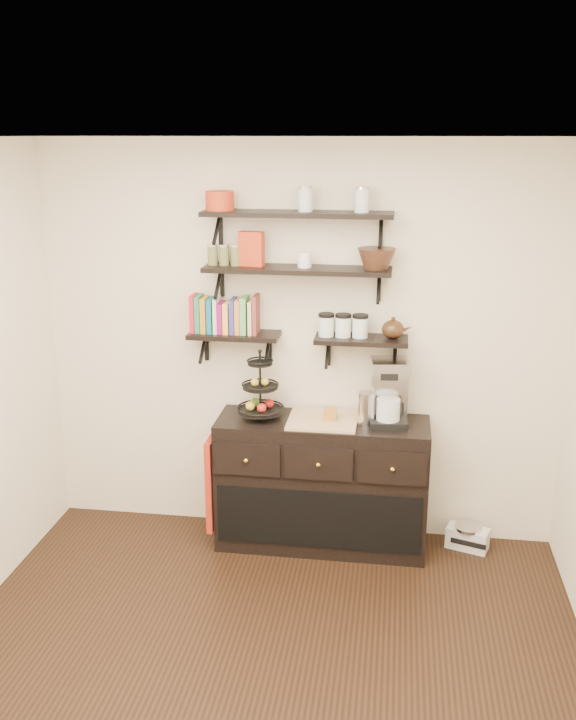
{
  "coord_description": "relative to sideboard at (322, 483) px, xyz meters",
  "views": [
    {
      "loc": [
        0.64,
        -3.15,
        2.72
      ],
      "look_at": [
        0.01,
        1.15,
        1.42
      ],
      "focal_mm": 38.0,
      "sensor_mm": 36.0,
      "label": 1
    }
  ],
  "objects": [
    {
      "name": "sideboard",
      "position": [
        0.0,
        0.0,
        0.0
      ],
      "size": [
        1.4,
        0.5,
        0.92
      ],
      "color": "black",
      "rests_on": "floor"
    },
    {
      "name": "floor",
      "position": [
        -0.19,
        -1.51,
        -0.45
      ],
      "size": [
        3.5,
        3.5,
        0.0
      ],
      "primitive_type": "plane",
      "color": "black",
      "rests_on": "ground"
    },
    {
      "name": "shelf_low_right",
      "position": [
        0.23,
        0.12,
        0.98
      ],
      "size": [
        0.6,
        0.25,
        0.23
      ],
      "color": "black",
      "rests_on": "back_wall"
    },
    {
      "name": "ceiling",
      "position": [
        -0.19,
        -1.51,
        2.25
      ],
      "size": [
        3.5,
        3.5,
        0.02
      ],
      "primitive_type": "cube",
      "color": "white",
      "rests_on": "back_wall"
    },
    {
      "name": "candle",
      "position": [
        0.05,
        0.0,
        0.5
      ],
      "size": [
        0.08,
        0.08,
        0.08
      ],
      "primitive_type": "cube",
      "color": "#9A6823",
      "rests_on": "sideboard"
    },
    {
      "name": "shelf_low_left",
      "position": [
        -0.61,
        0.12,
        0.98
      ],
      "size": [
        0.6,
        0.25,
        0.23
      ],
      "color": "black",
      "rests_on": "back_wall"
    },
    {
      "name": "thermal_carafe",
      "position": [
        0.28,
        -0.02,
        0.56
      ],
      "size": [
        0.11,
        0.11,
        0.22
      ],
      "primitive_type": "cylinder",
      "color": "silver",
      "rests_on": "sideboard"
    },
    {
      "name": "ramekins",
      "position": [
        -0.14,
        0.1,
        1.5
      ],
      "size": [
        0.09,
        0.09,
        0.1
      ],
      "primitive_type": "cylinder",
      "color": "white",
      "rests_on": "shelf_mid"
    },
    {
      "name": "red_pot",
      "position": [
        -0.68,
        0.1,
        1.86
      ],
      "size": [
        0.18,
        0.18,
        0.12
      ],
      "primitive_type": "cylinder",
      "color": "red",
      "rests_on": "shelf_top"
    },
    {
      "name": "apron",
      "position": [
        -0.73,
        -0.1,
        0.01
      ],
      "size": [
        0.04,
        0.28,
        0.65
      ],
      "primitive_type": "cube",
      "color": "#A41811",
      "rests_on": "sideboard"
    },
    {
      "name": "teapot",
      "position": [
        0.43,
        0.12,
        1.07
      ],
      "size": [
        0.22,
        0.19,
        0.14
      ],
      "primitive_type": null,
      "rotation": [
        0.0,
        0.0,
        -0.26
      ],
      "color": "#362010",
      "rests_on": "shelf_low_right"
    },
    {
      "name": "cookbooks",
      "position": [
        -0.66,
        0.12,
        1.11
      ],
      "size": [
        0.43,
        0.15,
        0.26
      ],
      "color": "red",
      "rests_on": "shelf_low_left"
    },
    {
      "name": "fruit_stand",
      "position": [
        -0.41,
        0.0,
        0.6
      ],
      "size": [
        0.31,
        0.31,
        0.45
      ],
      "rotation": [
        0.0,
        0.0,
        0.3
      ],
      "color": "black",
      "rests_on": "sideboard"
    },
    {
      "name": "recipe_box",
      "position": [
        -0.48,
        0.1,
        1.56
      ],
      "size": [
        0.17,
        0.09,
        0.22
      ],
      "primitive_type": "cube",
      "rotation": [
        0.0,
        0.0,
        -0.19
      ],
      "color": "red",
      "rests_on": "shelf_mid"
    },
    {
      "name": "radio",
      "position": [
        0.99,
        0.08,
        -0.37
      ],
      "size": [
        0.3,
        0.23,
        0.17
      ],
      "rotation": [
        0.0,
        0.0,
        -0.31
      ],
      "color": "silver",
      "rests_on": "floor"
    },
    {
      "name": "walnut_bowl",
      "position": [
        0.31,
        0.1,
        1.51
      ],
      "size": [
        0.24,
        0.24,
        0.13
      ],
      "primitive_type": null,
      "color": "black",
      "rests_on": "shelf_mid"
    },
    {
      "name": "glass_canisters",
      "position": [
        0.11,
        0.12,
        1.06
      ],
      "size": [
        0.32,
        0.1,
        0.13
      ],
      "color": "silver",
      "rests_on": "shelf_low_right"
    },
    {
      "name": "back_wall",
      "position": [
        -0.19,
        0.24,
        0.9
      ],
      "size": [
        3.5,
        0.02,
        2.7
      ],
      "primitive_type": "cube",
      "color": "#EFE5CB",
      "rests_on": "ground"
    },
    {
      "name": "coffee_maker",
      "position": [
        0.42,
        0.03,
        0.66
      ],
      "size": [
        0.27,
        0.26,
        0.44
      ],
      "rotation": [
        0.0,
        0.0,
        0.14
      ],
      "color": "black",
      "rests_on": "sideboard"
    },
    {
      "name": "shelf_top",
      "position": [
        -0.19,
        0.1,
        1.78
      ],
      "size": [
        1.2,
        0.27,
        0.23
      ],
      "color": "black",
      "rests_on": "back_wall"
    },
    {
      "name": "shelf_mid",
      "position": [
        -0.19,
        0.1,
        1.43
      ],
      "size": [
        1.2,
        0.27,
        0.23
      ],
      "color": "black",
      "rests_on": "back_wall"
    }
  ]
}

